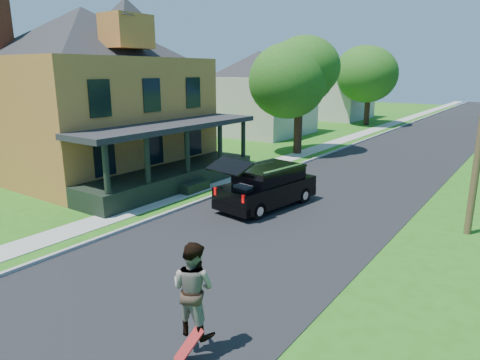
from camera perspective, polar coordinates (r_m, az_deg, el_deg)
The scene contains 13 objects.
ground at distance 12.81m, azimuth -5.59°, elevation -11.41°, with size 140.00×140.00×0.00m, color #236213.
street at distance 30.17m, azimuth 20.10°, elevation 2.90°, with size 8.00×120.00×0.02m, color black.
curb at distance 31.44m, azimuth 12.99°, elevation 3.84°, with size 0.15×120.00×0.12m, color gray.
sidewalk at distance 32.05m, azimuth 10.43°, elevation 4.17°, with size 1.30×120.00×0.03m, color gray.
front_walk at distance 23.22m, azimuth -13.69°, elevation 0.13°, with size 6.50×1.20×0.03m, color gray.
main_house at distance 25.15m, azimuth -19.46°, elevation 12.15°, with size 15.56×15.56×10.10m.
neighbor_house_mid at distance 38.92m, azimuth 2.50°, elevation 12.37°, with size 12.78×12.78×8.30m.
neighbor_house_far at distance 53.06m, azimuth 12.17°, elevation 12.61°, with size 12.78×12.78×8.30m.
black_suv at distance 17.85m, azimuth 3.58°, elevation -0.86°, with size 2.52×5.10×2.28m.
skateboarder at distance 8.69m, azimuth -6.27°, elevation -14.17°, with size 1.00×0.81×1.93m.
skateboard at distance 8.99m, azimuth -6.86°, elevation -21.18°, with size 0.61×0.42×0.86m.
tree_left_mid at distance 29.47m, azimuth 7.97°, elevation 14.13°, with size 5.99×6.03×8.39m.
tree_left_far at distance 47.02m, azimuth 16.90°, elevation 13.71°, with size 6.19×6.11×8.83m.
Camera 1 is at (7.64, -8.65, 5.56)m, focal length 32.00 mm.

